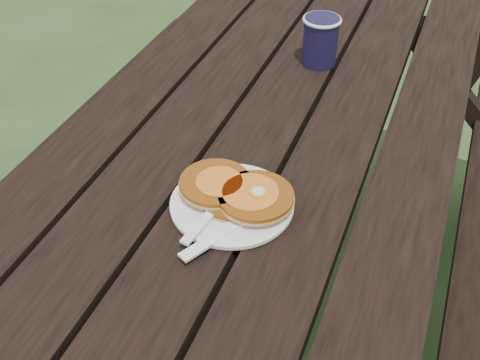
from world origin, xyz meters
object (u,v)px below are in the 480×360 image
(coffee_cup, at_px, (321,38))
(picnic_table, at_px, (266,241))
(pancake_stack, at_px, (237,192))
(plate, at_px, (232,205))

(coffee_cup, bearing_deg, picnic_table, -98.73)
(coffee_cup, bearing_deg, pancake_stack, -90.05)
(plate, xyz_separation_m, pancake_stack, (0.00, 0.01, 0.02))
(pancake_stack, xyz_separation_m, coffee_cup, (0.00, 0.52, 0.04))
(picnic_table, relative_size, coffee_cup, 16.13)
(plate, height_order, coffee_cup, coffee_cup)
(picnic_table, xyz_separation_m, pancake_stack, (0.03, -0.29, 0.41))
(plate, distance_m, coffee_cup, 0.53)
(pancake_stack, distance_m, coffee_cup, 0.52)
(plate, relative_size, coffee_cup, 1.82)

